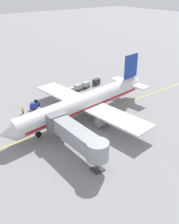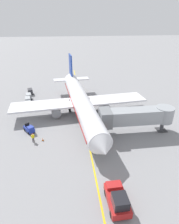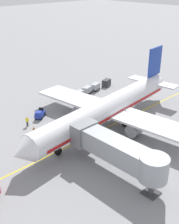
{
  "view_description": "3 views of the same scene",
  "coord_description": "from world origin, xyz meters",
  "px_view_note": "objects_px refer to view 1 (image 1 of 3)",
  "views": [
    {
      "loc": [
        -37.94,
        28.57,
        25.34
      ],
      "look_at": [
        -2.4,
        0.96,
        2.49
      ],
      "focal_mm": 41.19,
      "sensor_mm": 36.0,
      "label": 1
    },
    {
      "loc": [
        3.15,
        37.86,
        19.56
      ],
      "look_at": [
        -0.81,
        5.99,
        3.37
      ],
      "focal_mm": 30.07,
      "sensor_mm": 36.0,
      "label": 2
    },
    {
      "loc": [
        -28.77,
        32.57,
        22.83
      ],
      "look_at": [
        1.98,
        2.74,
        2.87
      ],
      "focal_mm": 47.22,
      "sensor_mm": 36.0,
      "label": 3
    }
  ],
  "objects_px": {
    "parked_airliner": "(85,103)",
    "baggage_cart_third_in_train": "(86,84)",
    "baggage_cart_front": "(70,90)",
    "baggage_cart_second_in_train": "(78,87)",
    "safety_cone_nose_left": "(27,115)",
    "baggage_tug_lead": "(35,105)",
    "ground_crew_wing_walker": "(23,110)",
    "jet_bridge": "(76,136)",
    "baggage_cart_tail_end": "(96,81)"
  },
  "relations": [
    {
      "from": "parked_airliner",
      "to": "baggage_cart_third_in_train",
      "type": "bearing_deg",
      "value": -38.07
    },
    {
      "from": "baggage_cart_front",
      "to": "baggage_cart_third_in_train",
      "type": "relative_size",
      "value": 1.0
    },
    {
      "from": "baggage_cart_front",
      "to": "baggage_cart_second_in_train",
      "type": "bearing_deg",
      "value": -77.66
    },
    {
      "from": "ground_crew_wing_walker",
      "to": "baggage_cart_second_in_train",
      "type": "bearing_deg",
      "value": -77.91
    },
    {
      "from": "baggage_cart_front",
      "to": "baggage_cart_tail_end",
      "type": "height_order",
      "value": "same"
    },
    {
      "from": "baggage_tug_lead",
      "to": "baggage_cart_front",
      "type": "xyz_separation_m",
      "value": [
        1.89,
        -10.96,
        0.24
      ]
    },
    {
      "from": "jet_bridge",
      "to": "baggage_cart_tail_end",
      "type": "height_order",
      "value": "jet_bridge"
    },
    {
      "from": "parked_airliner",
      "to": "baggage_cart_third_in_train",
      "type": "relative_size",
      "value": 12.54
    },
    {
      "from": "jet_bridge",
      "to": "baggage_cart_front",
      "type": "relative_size",
      "value": 4.65
    },
    {
      "from": "jet_bridge",
      "to": "ground_crew_wing_walker",
      "type": "relative_size",
      "value": 8.19
    },
    {
      "from": "parked_airliner",
      "to": "baggage_cart_tail_end",
      "type": "relative_size",
      "value": 12.54
    },
    {
      "from": "baggage_cart_front",
      "to": "baggage_cart_tail_end",
      "type": "relative_size",
      "value": 1.0
    },
    {
      "from": "parked_airliner",
      "to": "baggage_cart_front",
      "type": "height_order",
      "value": "parked_airliner"
    },
    {
      "from": "safety_cone_nose_left",
      "to": "baggage_tug_lead",
      "type": "bearing_deg",
      "value": -49.28
    },
    {
      "from": "baggage_cart_third_in_train",
      "to": "baggage_tug_lead",
      "type": "bearing_deg",
      "value": 99.43
    },
    {
      "from": "jet_bridge",
      "to": "ground_crew_wing_walker",
      "type": "height_order",
      "value": "jet_bridge"
    },
    {
      "from": "baggage_tug_lead",
      "to": "ground_crew_wing_walker",
      "type": "distance_m",
      "value": 3.57
    },
    {
      "from": "baggage_tug_lead",
      "to": "ground_crew_wing_walker",
      "type": "relative_size",
      "value": 1.62
    },
    {
      "from": "parked_airliner",
      "to": "baggage_cart_third_in_train",
      "type": "distance_m",
      "value": 16.76
    },
    {
      "from": "parked_airliner",
      "to": "ground_crew_wing_walker",
      "type": "distance_m",
      "value": 13.52
    },
    {
      "from": "baggage_cart_second_in_train",
      "to": "baggage_cart_tail_end",
      "type": "relative_size",
      "value": 1.0
    },
    {
      "from": "jet_bridge",
      "to": "baggage_tug_lead",
      "type": "relative_size",
      "value": 5.06
    },
    {
      "from": "ground_crew_wing_walker",
      "to": "safety_cone_nose_left",
      "type": "xyz_separation_m",
      "value": [
        -1.59,
        -0.17,
        -0.66
      ]
    },
    {
      "from": "baggage_cart_front",
      "to": "baggage_cart_tail_end",
      "type": "bearing_deg",
      "value": -83.69
    },
    {
      "from": "baggage_cart_second_in_train",
      "to": "baggage_cart_tail_end",
      "type": "bearing_deg",
      "value": -86.53
    },
    {
      "from": "jet_bridge",
      "to": "baggage_cart_third_in_train",
      "type": "xyz_separation_m",
      "value": [
        22.68,
        -19.06,
        -2.51
      ]
    },
    {
      "from": "safety_cone_nose_left",
      "to": "baggage_cart_front",
      "type": "bearing_deg",
      "value": -71.86
    },
    {
      "from": "baggage_tug_lead",
      "to": "baggage_cart_tail_end",
      "type": "bearing_deg",
      "value": -81.81
    },
    {
      "from": "baggage_cart_front",
      "to": "baggage_cart_third_in_train",
      "type": "height_order",
      "value": "same"
    },
    {
      "from": "baggage_cart_front",
      "to": "ground_crew_wing_walker",
      "type": "xyz_separation_m",
      "value": [
        -3.05,
        14.33,
        0.0
      ]
    },
    {
      "from": "baggage_tug_lead",
      "to": "safety_cone_nose_left",
      "type": "bearing_deg",
      "value": 130.72
    },
    {
      "from": "baggage_cart_tail_end",
      "to": "baggage_cart_second_in_train",
      "type": "bearing_deg",
      "value": 93.47
    },
    {
      "from": "baggage_cart_front",
      "to": "baggage_cart_second_in_train",
      "type": "xyz_separation_m",
      "value": [
        0.64,
        -2.94,
        0.0
      ]
    },
    {
      "from": "baggage_tug_lead",
      "to": "baggage_cart_front",
      "type": "bearing_deg",
      "value": -80.23
    },
    {
      "from": "parked_airliner",
      "to": "baggage_tug_lead",
      "type": "height_order",
      "value": "parked_airliner"
    },
    {
      "from": "parked_airliner",
      "to": "baggage_cart_tail_end",
      "type": "xyz_separation_m",
      "value": [
        13.24,
        -13.96,
        -2.24
      ]
    },
    {
      "from": "parked_airliner",
      "to": "ground_crew_wing_walker",
      "type": "height_order",
      "value": "parked_airliner"
    },
    {
      "from": "parked_airliner",
      "to": "jet_bridge",
      "type": "distance_m",
      "value": 13.04
    },
    {
      "from": "parked_airliner",
      "to": "baggage_tug_lead",
      "type": "distance_m",
      "value": 12.36
    },
    {
      "from": "parked_airliner",
      "to": "baggage_cart_third_in_train",
      "type": "xyz_separation_m",
      "value": [
        13.08,
        -10.24,
        -2.24
      ]
    },
    {
      "from": "jet_bridge",
      "to": "baggage_cart_second_in_train",
      "type": "bearing_deg",
      "value": -36.14
    },
    {
      "from": "jet_bridge",
      "to": "ground_crew_wing_walker",
      "type": "xyz_separation_m",
      "value": [
        18.76,
        0.87,
        -2.5
      ]
    },
    {
      "from": "baggage_cart_second_in_train",
      "to": "baggage_cart_third_in_train",
      "type": "relative_size",
      "value": 1.0
    },
    {
      "from": "parked_airliner",
      "to": "ground_crew_wing_walker",
      "type": "relative_size",
      "value": 22.1
    },
    {
      "from": "parked_airliner",
      "to": "baggage_cart_front",
      "type": "distance_m",
      "value": 13.25
    },
    {
      "from": "baggage_cart_front",
      "to": "ground_crew_wing_walker",
      "type": "distance_m",
      "value": 14.65
    },
    {
      "from": "safety_cone_nose_left",
      "to": "parked_airliner",
      "type": "bearing_deg",
      "value": -128.49
    },
    {
      "from": "ground_crew_wing_walker",
      "to": "baggage_tug_lead",
      "type": "bearing_deg",
      "value": -70.87
    },
    {
      "from": "jet_bridge",
      "to": "safety_cone_nose_left",
      "type": "distance_m",
      "value": 17.48
    },
    {
      "from": "ground_crew_wing_walker",
      "to": "baggage_cart_front",
      "type": "bearing_deg",
      "value": -77.96
    }
  ]
}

